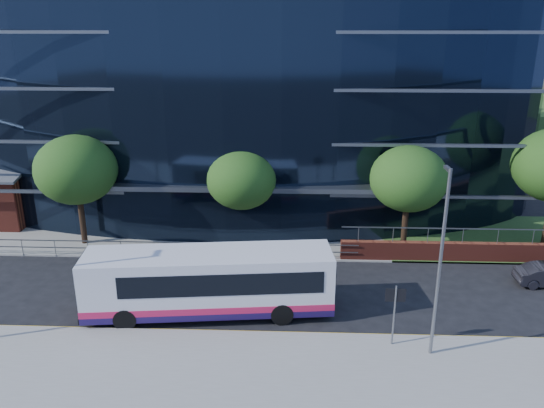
{
  "coord_description": "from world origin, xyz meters",
  "views": [
    {
      "loc": [
        0.15,
        -21.5,
        13.24
      ],
      "look_at": [
        -1.08,
        8.0,
        3.19
      ],
      "focal_mm": 35.0,
      "sensor_mm": 36.0,
      "label": 1
    }
  ],
  "objects_px": {
    "tree_far_a": "(76,170)",
    "streetlight_east": "(440,259)",
    "street_sign": "(395,303)",
    "city_bus": "(211,282)",
    "tree_far_c": "(409,179)",
    "tree_dist_e": "(504,105)",
    "tree_far_b": "(242,180)"
  },
  "relations": [
    {
      "from": "tree_far_b",
      "to": "streetlight_east",
      "type": "relative_size",
      "value": 0.76
    },
    {
      "from": "street_sign",
      "to": "tree_far_a",
      "type": "relative_size",
      "value": 0.4
    },
    {
      "from": "tree_dist_e",
      "to": "city_bus",
      "type": "distance_m",
      "value": 48.0
    },
    {
      "from": "streetlight_east",
      "to": "city_bus",
      "type": "relative_size",
      "value": 0.67
    },
    {
      "from": "tree_far_a",
      "to": "tree_far_b",
      "type": "height_order",
      "value": "tree_far_a"
    },
    {
      "from": "tree_dist_e",
      "to": "streetlight_east",
      "type": "relative_size",
      "value": 0.81
    },
    {
      "from": "streetlight_east",
      "to": "tree_far_c",
      "type": "bearing_deg",
      "value": 84.89
    },
    {
      "from": "street_sign",
      "to": "tree_dist_e",
      "type": "relative_size",
      "value": 0.43
    },
    {
      "from": "street_sign",
      "to": "tree_far_b",
      "type": "xyz_separation_m",
      "value": [
        -7.5,
        11.09,
        2.06
      ]
    },
    {
      "from": "tree_far_b",
      "to": "city_bus",
      "type": "distance_m",
      "value": 9.01
    },
    {
      "from": "tree_far_a",
      "to": "streetlight_east",
      "type": "height_order",
      "value": "streetlight_east"
    },
    {
      "from": "streetlight_east",
      "to": "tree_far_b",
      "type": "bearing_deg",
      "value": 127.63
    },
    {
      "from": "tree_far_b",
      "to": "tree_far_c",
      "type": "xyz_separation_m",
      "value": [
        10.0,
        -0.5,
        0.33
      ]
    },
    {
      "from": "street_sign",
      "to": "streetlight_east",
      "type": "bearing_deg",
      "value": -21.36
    },
    {
      "from": "tree_far_a",
      "to": "city_bus",
      "type": "bearing_deg",
      "value": -41.0
    },
    {
      "from": "tree_far_a",
      "to": "tree_dist_e",
      "type": "relative_size",
      "value": 1.07
    },
    {
      "from": "street_sign",
      "to": "tree_far_b",
      "type": "bearing_deg",
      "value": 124.08
    },
    {
      "from": "street_sign",
      "to": "streetlight_east",
      "type": "relative_size",
      "value": 0.35
    },
    {
      "from": "tree_far_b",
      "to": "tree_dist_e",
      "type": "xyz_separation_m",
      "value": [
        27.0,
        30.5,
        0.33
      ]
    },
    {
      "from": "street_sign",
      "to": "tree_far_a",
      "type": "bearing_deg",
      "value": 148.83
    },
    {
      "from": "streetlight_east",
      "to": "city_bus",
      "type": "distance_m",
      "value": 10.5
    },
    {
      "from": "tree_dist_e",
      "to": "city_bus",
      "type": "height_order",
      "value": "tree_dist_e"
    },
    {
      "from": "street_sign",
      "to": "city_bus",
      "type": "height_order",
      "value": "city_bus"
    },
    {
      "from": "tree_far_a",
      "to": "streetlight_east",
      "type": "relative_size",
      "value": 0.87
    },
    {
      "from": "tree_far_b",
      "to": "streetlight_east",
      "type": "distance_m",
      "value": 14.74
    },
    {
      "from": "street_sign",
      "to": "tree_dist_e",
      "type": "bearing_deg",
      "value": 64.88
    },
    {
      "from": "street_sign",
      "to": "tree_dist_e",
      "type": "xyz_separation_m",
      "value": [
        19.5,
        41.59,
        2.39
      ]
    },
    {
      "from": "tree_far_a",
      "to": "streetlight_east",
      "type": "xyz_separation_m",
      "value": [
        19.0,
        -11.17,
        -0.42
      ]
    },
    {
      "from": "tree_far_c",
      "to": "city_bus",
      "type": "bearing_deg",
      "value": -142.7
    },
    {
      "from": "tree_far_b",
      "to": "streetlight_east",
      "type": "xyz_separation_m",
      "value": [
        9.0,
        -11.67,
        0.23
      ]
    },
    {
      "from": "street_sign",
      "to": "tree_far_b",
      "type": "distance_m",
      "value": 13.54
    },
    {
      "from": "city_bus",
      "to": "streetlight_east",
      "type": "bearing_deg",
      "value": -23.75
    }
  ]
}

